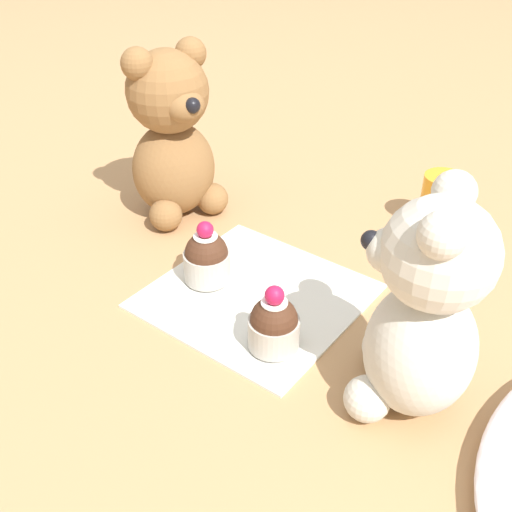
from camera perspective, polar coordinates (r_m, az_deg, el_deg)
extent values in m
plane|color=tan|center=(0.68, 0.00, -3.90)|extent=(4.00, 4.00, 0.00)
cube|color=silver|center=(0.68, 0.00, -3.70)|extent=(0.21, 0.22, 0.01)
ellipsoid|color=beige|center=(0.54, 15.31, -8.50)|extent=(0.13, 0.12, 0.12)
sphere|color=beige|center=(0.48, 17.07, 0.18)|extent=(0.09, 0.09, 0.09)
ellipsoid|color=beige|center=(0.49, 12.75, 0.54)|extent=(0.05, 0.05, 0.04)
sphere|color=black|center=(0.49, 10.90, 1.47)|extent=(0.02, 0.02, 0.02)
sphere|color=beige|center=(0.49, 18.27, 5.71)|extent=(0.04, 0.04, 0.04)
sphere|color=beige|center=(0.44, 17.32, 1.90)|extent=(0.04, 0.04, 0.04)
sphere|color=beige|center=(0.60, 12.05, -8.48)|extent=(0.04, 0.04, 0.04)
sphere|color=beige|center=(0.55, 10.54, -13.22)|extent=(0.04, 0.04, 0.04)
ellipsoid|color=olive|center=(0.82, -7.81, 8.23)|extent=(0.14, 0.13, 0.13)
sphere|color=olive|center=(0.78, -8.44, 15.24)|extent=(0.10, 0.10, 0.10)
ellipsoid|color=olive|center=(0.74, -6.80, 14.02)|extent=(0.06, 0.06, 0.04)
sphere|color=black|center=(0.73, -6.06, 14.07)|extent=(0.02, 0.02, 0.02)
sphere|color=olive|center=(0.75, -11.24, 17.51)|extent=(0.04, 0.04, 0.04)
sphere|color=olive|center=(0.78, -6.25, 18.65)|extent=(0.04, 0.04, 0.04)
sphere|color=olive|center=(0.79, -8.59, 3.89)|extent=(0.04, 0.04, 0.04)
sphere|color=olive|center=(0.83, -4.16, 5.47)|extent=(0.04, 0.04, 0.04)
cylinder|color=#B2ADA3|center=(0.60, 1.70, -7.28)|extent=(0.05, 0.05, 0.03)
sphere|color=#472819|center=(0.59, 1.72, -6.11)|extent=(0.05, 0.05, 0.05)
cylinder|color=white|center=(0.57, 1.76, -4.45)|extent=(0.03, 0.03, 0.00)
sphere|color=#B71947|center=(0.57, 1.78, -3.77)|extent=(0.02, 0.02, 0.02)
cylinder|color=#B2ADA3|center=(0.69, -4.68, -0.93)|extent=(0.05, 0.05, 0.03)
sphere|color=#472819|center=(0.68, -4.74, 0.26)|extent=(0.05, 0.05, 0.05)
cylinder|color=white|center=(0.67, -4.84, 1.87)|extent=(0.03, 0.03, 0.00)
sphere|color=#B71947|center=(0.66, -4.87, 2.51)|extent=(0.02, 0.02, 0.02)
cylinder|color=orange|center=(0.82, 17.17, 4.96)|extent=(0.05, 0.05, 0.07)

